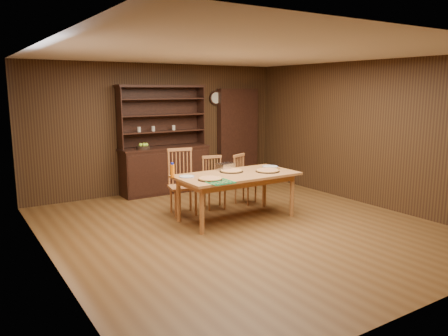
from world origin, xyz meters
TOP-DOWN VIEW (x-y plane):
  - floor at (0.00, 0.00)m, footprint 6.00×6.00m
  - room_shell at (0.00, 0.00)m, footprint 6.00×6.00m
  - china_hutch at (-0.00, 2.75)m, footprint 1.84×0.52m
  - doorway at (1.90, 2.90)m, footprint 1.00×0.18m
  - wall_clock at (1.35, 2.96)m, footprint 0.30×0.05m
  - dining_table at (0.18, 0.42)m, footprint 1.96×0.98m
  - chair_left at (-0.41, 1.21)m, footprint 0.54×0.52m
  - chair_center at (0.23, 1.22)m, footprint 0.45×0.44m
  - chair_right at (0.86, 1.21)m, footprint 0.48×0.47m
  - pizza_left at (-0.43, 0.23)m, footprint 0.37×0.37m
  - pizza_right at (0.71, 0.29)m, footprint 0.40×0.40m
  - pizza_center at (0.20, 0.60)m, footprint 0.39×0.39m
  - cooling_rack at (-0.40, 0.01)m, footprint 0.44×0.44m
  - plate_left at (-0.62, 0.61)m, footprint 0.24×0.24m
  - plate_right at (1.02, 0.61)m, footprint 0.28×0.28m
  - foil_dish at (0.22, 0.81)m, footprint 0.31×0.25m
  - juice_bottle at (-0.81, 0.72)m, footprint 0.06×0.06m
  - pot_holder_a at (0.93, 0.44)m, footprint 0.22×0.22m
  - pot_holder_b at (0.84, 0.46)m, footprint 0.28×0.28m
  - fruit_bowl at (-0.48, 2.69)m, footprint 0.27×0.27m

SIDE VIEW (x-z plane):
  - floor at x=0.00m, z-range 0.00..0.00m
  - chair_right at x=0.86m, z-range 0.02..0.93m
  - chair_center at x=0.23m, z-range 0.02..0.95m
  - chair_left at x=-0.41m, z-range 0.03..1.14m
  - china_hutch at x=0.00m, z-range -0.49..1.68m
  - dining_table at x=0.18m, z-range 0.30..1.05m
  - pot_holder_a at x=0.93m, z-range 0.75..0.76m
  - pot_holder_b at x=0.84m, z-range 0.75..0.77m
  - cooling_rack at x=-0.40m, z-range 0.75..0.77m
  - plate_right at x=1.02m, z-range 0.75..0.77m
  - plate_left at x=-0.62m, z-range 0.75..0.77m
  - pizza_center at x=0.20m, z-range 0.75..0.79m
  - pizza_right at x=0.71m, z-range 0.75..0.79m
  - pizza_left at x=-0.43m, z-range 0.75..0.79m
  - foil_dish at x=0.22m, z-range 0.75..0.86m
  - juice_bottle at x=-0.81m, z-range 0.74..0.97m
  - fruit_bowl at x=-0.48m, z-range 0.93..1.04m
  - doorway at x=1.90m, z-range 0.00..2.10m
  - room_shell at x=0.00m, z-range -1.42..4.58m
  - wall_clock at x=1.35m, z-range 1.75..2.05m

